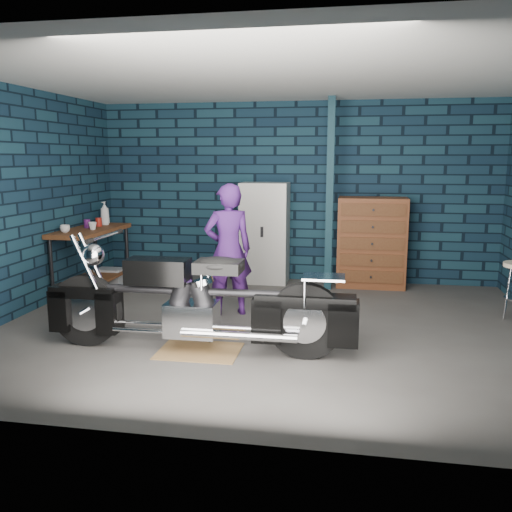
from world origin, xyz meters
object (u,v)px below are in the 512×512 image
Objects in this scene: workbench at (92,261)px; storage_bin at (110,277)px; tool_chest at (371,242)px; locker at (265,233)px; person at (228,250)px; motorcycle at (198,295)px.

storage_bin is (0.02, 0.50, -0.33)m from workbench.
locker is at bearing 180.00° from tool_chest.
storage_bin is 0.26× the size of locker.
tool_chest reaches higher than workbench.
workbench reaches higher than storage_bin.
tool_chest is at bearing -158.64° from person.
person is 1.21× the size of tool_chest.
person is 1.79m from locker.
tool_chest is (3.82, 0.59, 0.53)m from storage_bin.
storage_bin is at bearing 129.33° from motorcycle.
person is 2.49m from tool_chest.
motorcycle is at bearing -50.07° from storage_bin.
person is at bearing -29.59° from storage_bin.
person is at bearing -18.04° from workbench.
workbench is 2.92m from motorcycle.
workbench is 2.53m from locker.
person is 1.05× the size of locker.
workbench is 0.89× the size of person.
tool_chest is at bearing 60.37° from motorcycle.
workbench is at bearing -92.29° from storage_bin.
motorcycle is 1.99× the size of tool_chest.
tool_chest is (1.58, 0.00, -0.10)m from locker.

